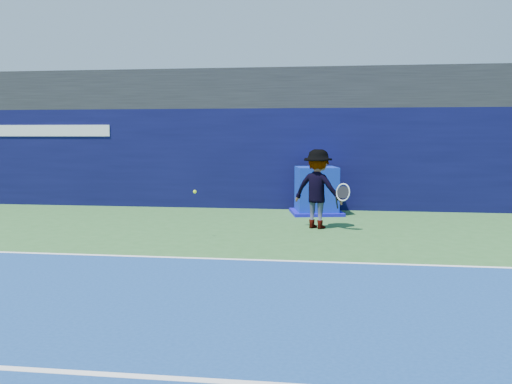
% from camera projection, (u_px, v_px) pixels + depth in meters
% --- Properties ---
extents(ground, '(80.00, 80.00, 0.00)m').
position_uv_depth(ground, '(162.00, 310.00, 7.28)').
color(ground, '#2D5F2B').
rests_on(ground, ground).
extents(baseline, '(24.00, 0.10, 0.01)m').
position_uv_depth(baseline, '(212.00, 259.00, 10.23)').
color(baseline, white).
rests_on(baseline, ground).
extents(service_line, '(24.00, 0.10, 0.01)m').
position_uv_depth(service_line, '(97.00, 374.00, 5.31)').
color(service_line, white).
rests_on(service_line, ground).
extents(stadium_band, '(36.00, 3.00, 1.20)m').
position_uv_depth(stadium_band, '(268.00, 92.00, 18.25)').
color(stadium_band, black).
rests_on(stadium_band, back_wall_assembly).
extents(back_wall_assembly, '(36.00, 1.03, 3.00)m').
position_uv_depth(back_wall_assembly, '(264.00, 158.00, 17.47)').
color(back_wall_assembly, '#090A33').
rests_on(back_wall_assembly, ground).
extents(equipment_cart, '(1.63, 1.63, 1.32)m').
position_uv_depth(equipment_cart, '(316.00, 193.00, 16.02)').
color(equipment_cart, '#0B219E').
rests_on(equipment_cart, ground).
extents(tennis_player, '(1.46, 1.12, 1.88)m').
position_uv_depth(tennis_player, '(318.00, 189.00, 13.53)').
color(tennis_player, white).
rests_on(tennis_player, ground).
extents(tennis_ball, '(0.08, 0.08, 0.08)m').
position_uv_depth(tennis_ball, '(195.00, 192.00, 12.21)').
color(tennis_ball, '#B6E619').
rests_on(tennis_ball, ground).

